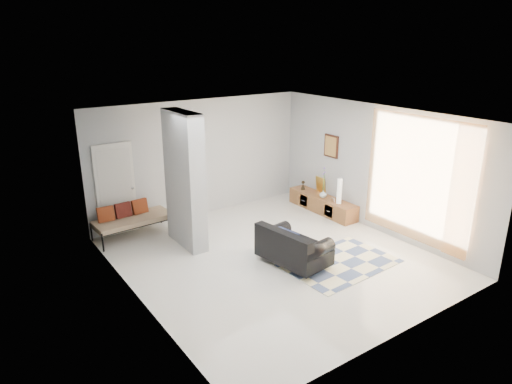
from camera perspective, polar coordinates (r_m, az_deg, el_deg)
floor at (r=9.13m, az=2.34°, el=-8.24°), size 6.00×6.00×0.00m
ceiling at (r=8.25m, az=2.60°, el=9.39°), size 6.00×6.00×0.00m
wall_back at (r=11.03m, az=-6.99°, el=4.20°), size 6.00×0.00×6.00m
wall_front at (r=6.62m, az=18.40°, el=-6.67°), size 6.00×0.00×6.00m
wall_left at (r=7.36m, az=-14.94°, el=-3.75°), size 0.00×6.00×6.00m
wall_right at (r=10.41m, az=14.65°, el=2.86°), size 0.00×6.00×6.00m
partition_column at (r=9.35m, az=-8.90°, el=1.47°), size 0.35×1.20×2.80m
hallway_door at (r=10.33m, az=-17.13°, el=0.30°), size 0.85×0.06×2.04m
curtain at (r=9.66m, az=19.47°, el=1.48°), size 0.00×2.55×2.55m
wall_art at (r=11.24m, az=9.38°, el=5.67°), size 0.04×0.45×0.55m
media_console at (r=11.51m, az=8.28°, el=-1.47°), size 0.45×2.06×0.80m
loveseat at (r=8.73m, az=4.49°, el=-6.92°), size 1.00×1.48×0.76m
daybed at (r=10.28m, az=-15.33°, el=-3.18°), size 1.71×0.80×0.77m
area_rug at (r=9.06m, az=10.43°, el=-8.73°), size 2.21×1.54×0.01m
cylinder_lamp at (r=10.95m, az=10.38°, el=0.11°), size 0.11×0.11×0.60m
bronze_figurine at (r=11.87m, az=5.90°, el=0.85°), size 0.12×0.12×0.23m
vase at (r=11.34m, az=8.39°, el=-0.24°), size 0.19×0.19×0.19m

